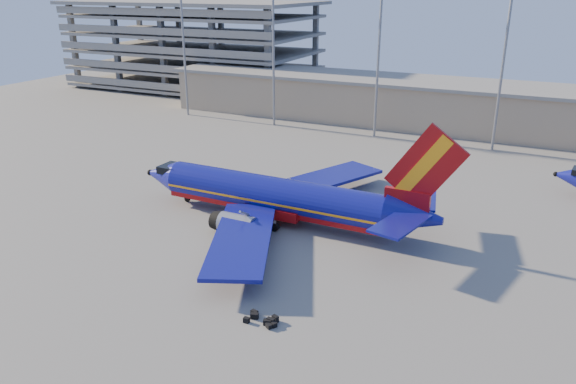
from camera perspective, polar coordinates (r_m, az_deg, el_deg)
name	(u,v)px	position (r m, az deg, el deg)	size (l,w,h in m)	color
ground	(287,242)	(59.19, -0.11, -5.12)	(220.00, 220.00, 0.00)	slate
terminal_building	(474,107)	(108.97, 18.40, 8.19)	(122.00, 16.00, 8.50)	gray
parking_garage	(194,41)	(149.56, -9.50, 14.89)	(62.00, 32.00, 21.40)	slate
light_mast_row	(440,36)	(96.14, 15.20, 15.01)	(101.60, 1.60, 28.65)	gray
aircraft_main	(281,197)	(63.41, -0.73, -0.56)	(38.91, 37.46, 13.18)	navy
luggage_pile	(264,320)	(46.14, -2.43, -12.86)	(2.81, 1.65, 0.54)	black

